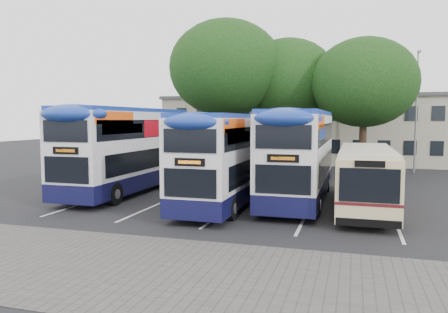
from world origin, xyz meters
name	(u,v)px	position (x,y,z in m)	size (l,w,h in m)	color
ground	(304,233)	(0.00, 0.00, 0.00)	(120.00, 120.00, 0.00)	black
paving_strip	(205,276)	(-2.00, -5.00, 0.01)	(40.00, 6.00, 0.01)	#595654
bay_lines	(238,202)	(-3.75, 5.00, 0.01)	(14.12, 11.00, 0.01)	silver
depot_building	(336,129)	(0.00, 26.99, 3.15)	(32.40, 8.40, 6.20)	#C0BA9A
lamp_post	(417,105)	(6.00, 19.97, 5.08)	(0.25, 1.05, 9.06)	gray
tree_left	(226,68)	(-7.75, 16.52, 7.84)	(8.54, 8.54, 11.48)	black
tree_mid	(288,80)	(-3.38, 18.62, 7.01)	(7.51, 7.51, 10.22)	black
tree_right	(364,83)	(2.20, 16.67, 6.56)	(7.30, 7.30, 9.67)	black
bus_dd_left	(130,146)	(-10.32, 6.30, 2.55)	(2.70, 11.12, 4.63)	#0F0F37
bus_dd_mid	(229,155)	(-4.11, 4.61, 2.35)	(2.49, 10.26, 4.27)	#0F0F37
bus_dd_right	(300,152)	(-0.94, 6.31, 2.44)	(2.58, 10.64, 4.43)	#0F0F37
bus_single	(366,174)	(2.15, 5.14, 1.56)	(2.35, 9.24, 2.75)	beige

